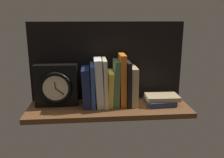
{
  "coord_description": "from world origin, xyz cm",
  "views": [
    {
      "loc": [
        -8.73,
        -112.91,
        43.86
      ],
      "look_at": [
        1.83,
        3.51,
        13.39
      ],
      "focal_mm": 38.27,
      "sensor_mm": 36.0,
      "label": 1
    }
  ],
  "objects_px": {
    "book_green_romantic": "(116,83)",
    "book_stack_side": "(161,100)",
    "book_blue_modern": "(93,85)",
    "book_black_skeptic": "(127,83)",
    "book_white_catcher": "(99,82)",
    "book_orange_pandolfini": "(122,80)",
    "book_yellow_seinlanguage": "(110,88)",
    "framed_clock": "(56,86)",
    "book_cream_twain": "(105,82)",
    "book_tan_shortstories": "(133,85)",
    "book_navy_bierce": "(86,87)"
  },
  "relations": [
    {
      "from": "book_navy_bierce",
      "to": "book_green_romantic",
      "type": "distance_m",
      "value": 0.15
    },
    {
      "from": "book_blue_modern",
      "to": "book_stack_side",
      "type": "distance_m",
      "value": 0.36
    },
    {
      "from": "book_white_catcher",
      "to": "book_yellow_seinlanguage",
      "type": "bearing_deg",
      "value": 0.0
    },
    {
      "from": "book_orange_pandolfini",
      "to": "book_green_romantic",
      "type": "bearing_deg",
      "value": 180.0
    },
    {
      "from": "book_white_catcher",
      "to": "framed_clock",
      "type": "distance_m",
      "value": 0.21
    },
    {
      "from": "book_white_catcher",
      "to": "framed_clock",
      "type": "relative_size",
      "value": 1.13
    },
    {
      "from": "book_cream_twain",
      "to": "book_orange_pandolfini",
      "type": "xyz_separation_m",
      "value": [
        0.09,
        0.0,
        0.01
      ]
    },
    {
      "from": "book_green_romantic",
      "to": "book_tan_shortstories",
      "type": "bearing_deg",
      "value": 0.0
    },
    {
      "from": "book_green_romantic",
      "to": "book_orange_pandolfini",
      "type": "bearing_deg",
      "value": 0.0
    },
    {
      "from": "book_tan_shortstories",
      "to": "book_black_skeptic",
      "type": "bearing_deg",
      "value": 180.0
    },
    {
      "from": "book_black_skeptic",
      "to": "book_yellow_seinlanguage",
      "type": "bearing_deg",
      "value": 180.0
    },
    {
      "from": "framed_clock",
      "to": "book_green_romantic",
      "type": "bearing_deg",
      "value": -0.16
    },
    {
      "from": "book_tan_shortstories",
      "to": "book_stack_side",
      "type": "xyz_separation_m",
      "value": [
        0.14,
        -0.02,
        -0.07
      ]
    },
    {
      "from": "book_cream_twain",
      "to": "book_black_skeptic",
      "type": "relative_size",
      "value": 1.06
    },
    {
      "from": "book_blue_modern",
      "to": "book_white_catcher",
      "type": "distance_m",
      "value": 0.03
    },
    {
      "from": "book_yellow_seinlanguage",
      "to": "framed_clock",
      "type": "distance_m",
      "value": 0.27
    },
    {
      "from": "book_orange_pandolfini",
      "to": "book_tan_shortstories",
      "type": "height_order",
      "value": "book_orange_pandolfini"
    },
    {
      "from": "book_cream_twain",
      "to": "book_orange_pandolfini",
      "type": "distance_m",
      "value": 0.09
    },
    {
      "from": "book_blue_modern",
      "to": "book_orange_pandolfini",
      "type": "height_order",
      "value": "book_orange_pandolfini"
    },
    {
      "from": "book_navy_bierce",
      "to": "book_orange_pandolfini",
      "type": "xyz_separation_m",
      "value": [
        0.18,
        0.0,
        0.03
      ]
    },
    {
      "from": "book_orange_pandolfini",
      "to": "book_yellow_seinlanguage",
      "type": "bearing_deg",
      "value": 180.0
    },
    {
      "from": "book_black_skeptic",
      "to": "book_tan_shortstories",
      "type": "relative_size",
      "value": 1.15
    },
    {
      "from": "book_blue_modern",
      "to": "book_black_skeptic",
      "type": "xyz_separation_m",
      "value": [
        0.18,
        0.0,
        0.01
      ]
    },
    {
      "from": "book_white_catcher",
      "to": "book_green_romantic",
      "type": "bearing_deg",
      "value": 0.0
    },
    {
      "from": "book_white_catcher",
      "to": "book_blue_modern",
      "type": "bearing_deg",
      "value": 180.0
    },
    {
      "from": "book_blue_modern",
      "to": "book_orange_pandolfini",
      "type": "relative_size",
      "value": 0.81
    },
    {
      "from": "book_green_romantic",
      "to": "book_black_skeptic",
      "type": "relative_size",
      "value": 1.02
    },
    {
      "from": "book_navy_bierce",
      "to": "book_blue_modern",
      "type": "xyz_separation_m",
      "value": [
        0.03,
        0.0,
        0.01
      ]
    },
    {
      "from": "book_white_catcher",
      "to": "book_stack_side",
      "type": "bearing_deg",
      "value": -4.41
    },
    {
      "from": "book_navy_bierce",
      "to": "book_yellow_seinlanguage",
      "type": "height_order",
      "value": "book_navy_bierce"
    },
    {
      "from": "book_black_skeptic",
      "to": "framed_clock",
      "type": "xyz_separation_m",
      "value": [
        -0.36,
        0.0,
        -0.01
      ]
    },
    {
      "from": "book_blue_modern",
      "to": "book_black_skeptic",
      "type": "relative_size",
      "value": 0.93
    },
    {
      "from": "book_blue_modern",
      "to": "book_yellow_seinlanguage",
      "type": "height_order",
      "value": "book_blue_modern"
    },
    {
      "from": "book_green_romantic",
      "to": "book_tan_shortstories",
      "type": "height_order",
      "value": "book_green_romantic"
    },
    {
      "from": "framed_clock",
      "to": "book_orange_pandolfini",
      "type": "bearing_deg",
      "value": -0.14
    },
    {
      "from": "book_white_catcher",
      "to": "book_black_skeptic",
      "type": "relative_size",
      "value": 1.06
    },
    {
      "from": "book_navy_bierce",
      "to": "book_stack_side",
      "type": "xyz_separation_m",
      "value": [
        0.38,
        -0.02,
        -0.07
      ]
    },
    {
      "from": "book_orange_pandolfini",
      "to": "book_black_skeptic",
      "type": "relative_size",
      "value": 1.15
    },
    {
      "from": "book_green_romantic",
      "to": "framed_clock",
      "type": "height_order",
      "value": "book_green_romantic"
    },
    {
      "from": "book_navy_bierce",
      "to": "book_orange_pandolfini",
      "type": "relative_size",
      "value": 0.74
    },
    {
      "from": "book_orange_pandolfini",
      "to": "book_stack_side",
      "type": "distance_m",
      "value": 0.23
    },
    {
      "from": "framed_clock",
      "to": "book_stack_side",
      "type": "relative_size",
      "value": 1.25
    },
    {
      "from": "book_stack_side",
      "to": "book_yellow_seinlanguage",
      "type": "bearing_deg",
      "value": 174.66
    },
    {
      "from": "book_blue_modern",
      "to": "book_black_skeptic",
      "type": "height_order",
      "value": "book_black_skeptic"
    },
    {
      "from": "book_yellow_seinlanguage",
      "to": "book_green_romantic",
      "type": "xyz_separation_m",
      "value": [
        0.03,
        0.0,
        0.03
      ]
    },
    {
      "from": "book_tan_shortstories",
      "to": "book_yellow_seinlanguage",
      "type": "bearing_deg",
      "value": 180.0
    },
    {
      "from": "book_green_romantic",
      "to": "book_stack_side",
      "type": "height_order",
      "value": "book_green_romantic"
    },
    {
      "from": "book_green_romantic",
      "to": "book_yellow_seinlanguage",
      "type": "bearing_deg",
      "value": 180.0
    },
    {
      "from": "book_white_catcher",
      "to": "book_stack_side",
      "type": "relative_size",
      "value": 1.41
    },
    {
      "from": "book_white_catcher",
      "to": "book_green_romantic",
      "type": "relative_size",
      "value": 1.04
    }
  ]
}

